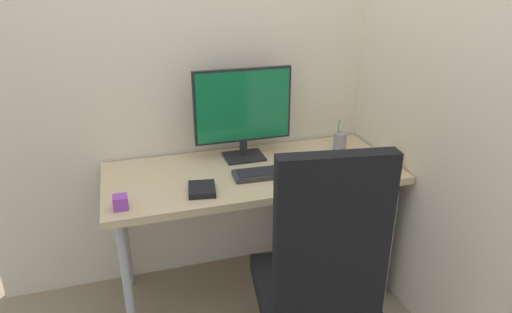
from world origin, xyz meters
name	(u,v)px	position (x,y,z in m)	size (l,w,h in m)	color
ground_plane	(253,289)	(0.00, 0.00, 0.00)	(8.00, 8.00, 0.00)	gray
wall_back	(234,32)	(0.00, 0.35, 1.40)	(2.71, 0.04, 2.80)	beige
wall_side_right	(421,41)	(0.78, -0.17, 1.40)	(0.04, 1.85, 2.80)	beige
desk	(253,182)	(0.00, 0.00, 0.69)	(1.49, 0.64, 0.76)	#D1B78C
office_chair	(319,273)	(0.09, -0.66, 0.58)	(0.61, 0.62, 1.15)	black
filing_cabinet	(335,228)	(0.49, -0.01, 0.33)	(0.40, 0.56, 0.66)	#B2B5BA
monitor	(242,110)	(0.00, 0.17, 1.03)	(0.52, 0.17, 0.49)	black
keyboard	(277,172)	(0.10, -0.09, 0.77)	(0.45, 0.14, 0.03)	#333338
mouse	(350,159)	(0.52, -0.07, 0.78)	(0.05, 0.09, 0.04)	slate
pen_holder	(340,141)	(0.55, 0.12, 0.81)	(0.07, 0.07, 0.18)	gray
notebook	(202,189)	(-0.29, -0.17, 0.77)	(0.12, 0.15, 0.03)	black
coffee_mug	(387,159)	(0.67, -0.18, 0.81)	(0.12, 0.08, 0.09)	orange
desk_clamp_accessory	(121,202)	(-0.66, -0.22, 0.79)	(0.06, 0.06, 0.06)	purple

